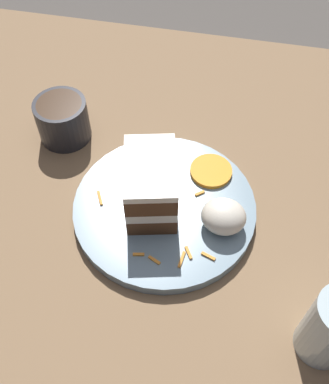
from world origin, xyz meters
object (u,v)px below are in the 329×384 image
object	(u,v)px
coffee_mug	(62,119)
cream_dollop	(224,216)
orange_garnish	(211,171)
cake_slice	(151,185)
plate	(164,208)

from	to	relation	value
coffee_mug	cream_dollop	bearing A→B (deg)	-25.76
cream_dollop	orange_garnish	xyz separation A→B (m)	(-0.03, 0.09, -0.02)
cake_slice	orange_garnish	size ratio (longest dim) A/B	1.90
plate	cake_slice	world-z (taller)	cake_slice
orange_garnish	coffee_mug	bearing A→B (deg)	169.93
plate	cake_slice	size ratio (longest dim) A/B	2.18
cake_slice	cream_dollop	bearing A→B (deg)	-22.70
plate	coffee_mug	size ratio (longest dim) A/B	3.15
plate	cream_dollop	distance (m)	0.09
cream_dollop	orange_garnish	bearing A→B (deg)	107.80
cake_slice	coffee_mug	xyz separation A→B (m)	(-0.18, 0.12, -0.02)
orange_garnish	coffee_mug	world-z (taller)	coffee_mug
coffee_mug	plate	bearing A→B (deg)	-31.26
cake_slice	cream_dollop	xyz separation A→B (m)	(0.11, -0.02, -0.02)
plate	coffee_mug	xyz separation A→B (m)	(-0.20, 0.12, 0.03)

